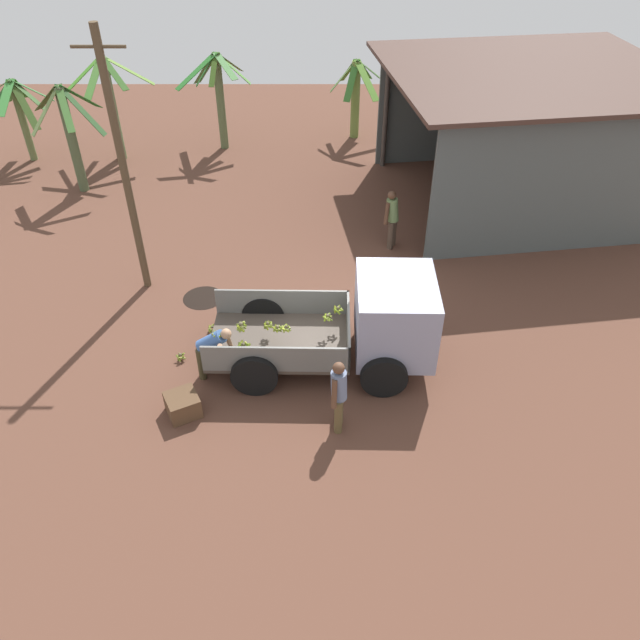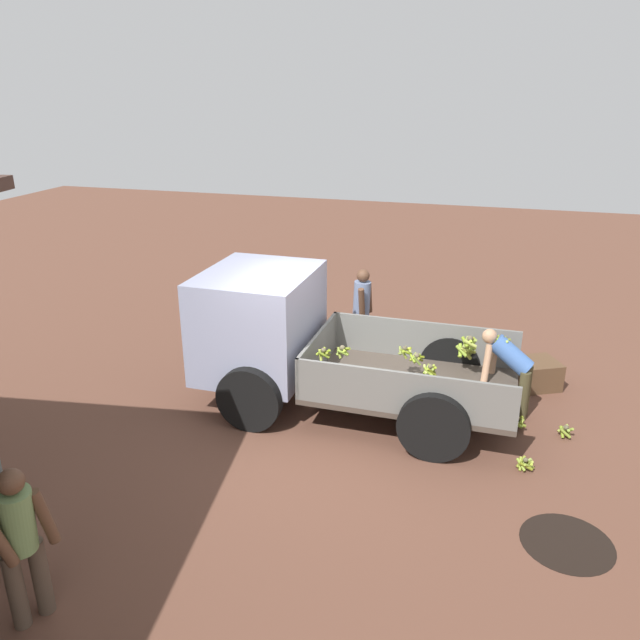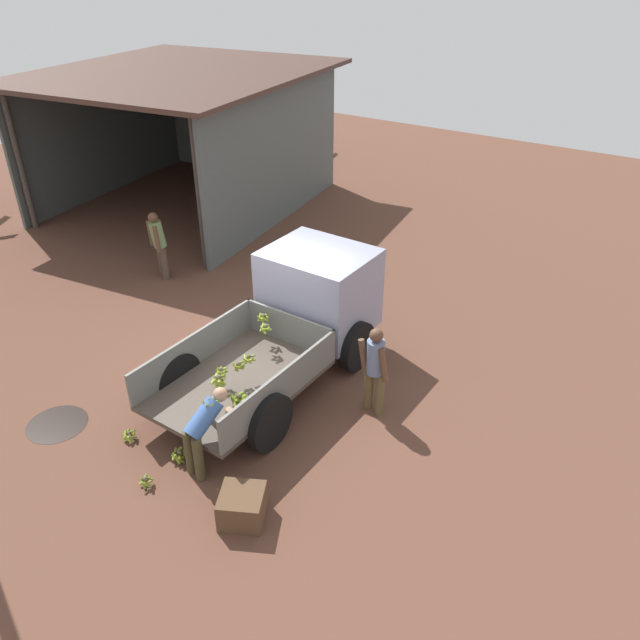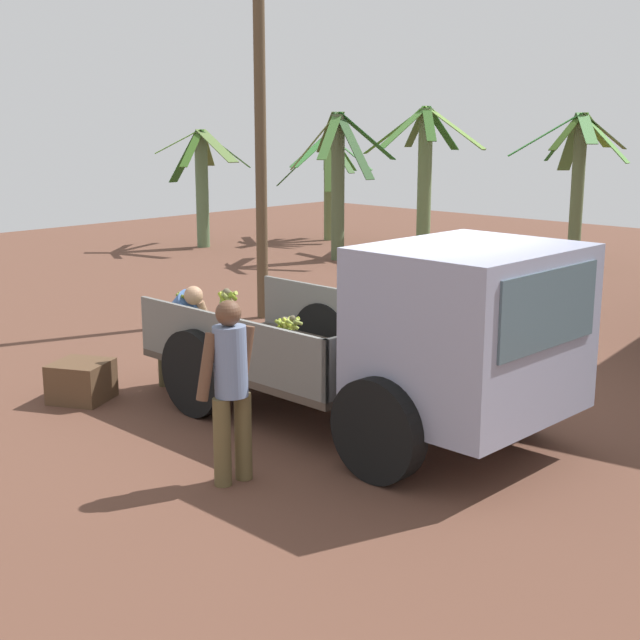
{
  "view_description": "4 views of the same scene",
  "coord_description": "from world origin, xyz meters",
  "px_view_note": "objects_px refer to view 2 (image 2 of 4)",
  "views": [
    {
      "loc": [
        -0.42,
        -10.47,
        9.0
      ],
      "look_at": [
        -0.42,
        -0.47,
        1.1
      ],
      "focal_mm": 35.0,
      "sensor_mm": 36.0,
      "label": 1
    },
    {
      "loc": [
        -2.21,
        7.7,
        4.61
      ],
      "look_at": [
        0.23,
        -0.79,
        1.25
      ],
      "focal_mm": 35.0,
      "sensor_mm": 36.0,
      "label": 2
    },
    {
      "loc": [
        -7.46,
        -6.19,
        6.79
      ],
      "look_at": [
        -0.2,
        -1.38,
        1.52
      ],
      "focal_mm": 35.0,
      "sensor_mm": 36.0,
      "label": 3
    },
    {
      "loc": [
        5.54,
        -7.2,
        3.14
      ],
      "look_at": [
        -0.16,
        -1.16,
        1.25
      ],
      "focal_mm": 50.0,
      "sensor_mm": 36.0,
      "label": 4
    }
  ],
  "objects_px": {
    "person_worker_loading": "(511,366)",
    "banana_bunch_on_ground_2": "(517,422)",
    "banana_bunch_on_ground_0": "(566,431)",
    "banana_bunch_on_ground_1": "(525,464)",
    "cargo_truck": "(287,335)",
    "wooden_crate_0": "(538,374)",
    "person_bystander_near_shed": "(21,539)",
    "person_foreground_visitor": "(362,309)"
  },
  "relations": [
    {
      "from": "person_worker_loading",
      "to": "banana_bunch_on_ground_2",
      "type": "xyz_separation_m",
      "value": [
        -0.15,
        0.44,
        -0.65
      ]
    },
    {
      "from": "banana_bunch_on_ground_0",
      "to": "banana_bunch_on_ground_1",
      "type": "relative_size",
      "value": 0.93
    },
    {
      "from": "cargo_truck",
      "to": "wooden_crate_0",
      "type": "bearing_deg",
      "value": -156.7
    },
    {
      "from": "banana_bunch_on_ground_0",
      "to": "banana_bunch_on_ground_1",
      "type": "distance_m",
      "value": 1.11
    },
    {
      "from": "banana_bunch_on_ground_0",
      "to": "cargo_truck",
      "type": "bearing_deg",
      "value": -0.23
    },
    {
      "from": "banana_bunch_on_ground_1",
      "to": "person_bystander_near_shed",
      "type": "bearing_deg",
      "value": 40.5
    },
    {
      "from": "person_foreground_visitor",
      "to": "banana_bunch_on_ground_2",
      "type": "distance_m",
      "value": 3.36
    },
    {
      "from": "person_bystander_near_shed",
      "to": "banana_bunch_on_ground_0",
      "type": "height_order",
      "value": "person_bystander_near_shed"
    },
    {
      "from": "banana_bunch_on_ground_1",
      "to": "banana_bunch_on_ground_2",
      "type": "bearing_deg",
      "value": -84.51
    },
    {
      "from": "cargo_truck",
      "to": "banana_bunch_on_ground_1",
      "type": "relative_size",
      "value": 19.28
    },
    {
      "from": "banana_bunch_on_ground_0",
      "to": "person_worker_loading",
      "type": "bearing_deg",
      "value": -31.17
    },
    {
      "from": "cargo_truck",
      "to": "banana_bunch_on_ground_2",
      "type": "distance_m",
      "value": 3.54
    },
    {
      "from": "banana_bunch_on_ground_1",
      "to": "banana_bunch_on_ground_2",
      "type": "xyz_separation_m",
      "value": [
        0.1,
        -1.0,
        0.03
      ]
    },
    {
      "from": "person_worker_loading",
      "to": "banana_bunch_on_ground_1",
      "type": "bearing_deg",
      "value": 109.17
    },
    {
      "from": "person_bystander_near_shed",
      "to": "banana_bunch_on_ground_1",
      "type": "relative_size",
      "value": 6.75
    },
    {
      "from": "wooden_crate_0",
      "to": "person_bystander_near_shed",
      "type": "bearing_deg",
      "value": 53.7
    },
    {
      "from": "person_worker_loading",
      "to": "wooden_crate_0",
      "type": "height_order",
      "value": "person_worker_loading"
    },
    {
      "from": "banana_bunch_on_ground_2",
      "to": "person_bystander_near_shed",
      "type": "bearing_deg",
      "value": 47.97
    },
    {
      "from": "person_foreground_visitor",
      "to": "banana_bunch_on_ground_0",
      "type": "xyz_separation_m",
      "value": [
        -3.33,
        1.9,
        -0.8
      ]
    },
    {
      "from": "person_bystander_near_shed",
      "to": "banana_bunch_on_ground_1",
      "type": "height_order",
      "value": "person_bystander_near_shed"
    },
    {
      "from": "person_foreground_visitor",
      "to": "banana_bunch_on_ground_0",
      "type": "height_order",
      "value": "person_foreground_visitor"
    },
    {
      "from": "person_worker_loading",
      "to": "person_foreground_visitor",
      "type": "bearing_deg",
      "value": -19.66
    },
    {
      "from": "banana_bunch_on_ground_0",
      "to": "banana_bunch_on_ground_2",
      "type": "xyz_separation_m",
      "value": [
        0.65,
        -0.04,
        0.01
      ]
    },
    {
      "from": "person_bystander_near_shed",
      "to": "wooden_crate_0",
      "type": "relative_size",
      "value": 2.73
    },
    {
      "from": "cargo_truck",
      "to": "banana_bunch_on_ground_1",
      "type": "xyz_separation_m",
      "value": [
        -3.51,
        0.98,
        -0.99
      ]
    },
    {
      "from": "person_foreground_visitor",
      "to": "person_worker_loading",
      "type": "height_order",
      "value": "person_foreground_visitor"
    },
    {
      "from": "banana_bunch_on_ground_1",
      "to": "person_foreground_visitor",
      "type": "bearing_deg",
      "value": -45.94
    },
    {
      "from": "person_worker_loading",
      "to": "wooden_crate_0",
      "type": "bearing_deg",
      "value": -104.19
    },
    {
      "from": "banana_bunch_on_ground_2",
      "to": "wooden_crate_0",
      "type": "xyz_separation_m",
      "value": [
        -0.32,
        -1.51,
        0.1
      ]
    },
    {
      "from": "cargo_truck",
      "to": "banana_bunch_on_ground_0",
      "type": "bearing_deg",
      "value": -179.19
    },
    {
      "from": "person_worker_loading",
      "to": "banana_bunch_on_ground_0",
      "type": "relative_size",
      "value": 5.73
    },
    {
      "from": "person_foreground_visitor",
      "to": "person_bystander_near_shed",
      "type": "bearing_deg",
      "value": -97.39
    },
    {
      "from": "person_foreground_visitor",
      "to": "person_worker_loading",
      "type": "bearing_deg",
      "value": -23.19
    },
    {
      "from": "person_bystander_near_shed",
      "to": "banana_bunch_on_ground_2",
      "type": "bearing_deg",
      "value": 73.71
    },
    {
      "from": "person_worker_loading",
      "to": "banana_bunch_on_ground_1",
      "type": "distance_m",
      "value": 1.62
    },
    {
      "from": "person_worker_loading",
      "to": "person_bystander_near_shed",
      "type": "relative_size",
      "value": 0.79
    },
    {
      "from": "person_foreground_visitor",
      "to": "person_worker_loading",
      "type": "xyz_separation_m",
      "value": [
        -2.53,
        1.42,
        -0.14
      ]
    },
    {
      "from": "wooden_crate_0",
      "to": "banana_bunch_on_ground_1",
      "type": "bearing_deg",
      "value": 84.91
    },
    {
      "from": "banana_bunch_on_ground_1",
      "to": "wooden_crate_0",
      "type": "height_order",
      "value": "wooden_crate_0"
    },
    {
      "from": "person_foreground_visitor",
      "to": "wooden_crate_0",
      "type": "distance_m",
      "value": 3.1
    },
    {
      "from": "banana_bunch_on_ground_1",
      "to": "wooden_crate_0",
      "type": "relative_size",
      "value": 0.41
    },
    {
      "from": "cargo_truck",
      "to": "person_foreground_visitor",
      "type": "relative_size",
      "value": 2.86
    }
  ]
}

